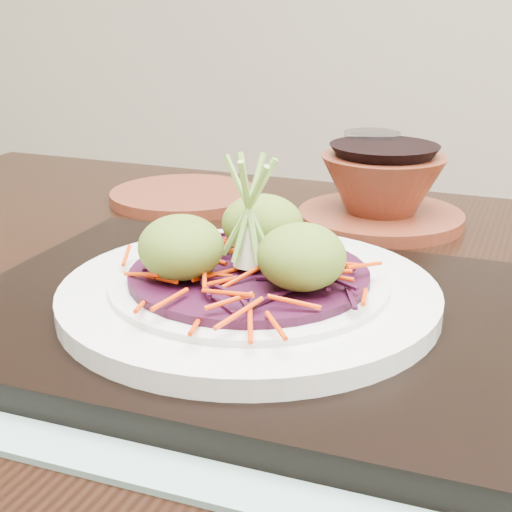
% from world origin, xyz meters
% --- Properties ---
extents(dining_table, '(1.30, 0.97, 0.74)m').
position_xyz_m(dining_table, '(-0.06, 0.05, 0.64)').
color(dining_table, black).
rests_on(dining_table, ground).
extents(placemat, '(0.49, 0.40, 0.00)m').
position_xyz_m(placemat, '(-0.08, 0.01, 0.74)').
color(placemat, '#84AB98').
rests_on(placemat, dining_table).
extents(serving_tray, '(0.42, 0.34, 0.02)m').
position_xyz_m(serving_tray, '(-0.08, 0.01, 0.76)').
color(serving_tray, black).
rests_on(serving_tray, placemat).
extents(white_plate, '(0.26, 0.26, 0.02)m').
position_xyz_m(white_plate, '(-0.08, 0.01, 0.77)').
color(white_plate, silver).
rests_on(white_plate, serving_tray).
extents(cabbage_bed, '(0.16, 0.16, 0.01)m').
position_xyz_m(cabbage_bed, '(-0.08, 0.01, 0.79)').
color(cabbage_bed, '#380B25').
rests_on(cabbage_bed, white_plate).
extents(carrot_julienne, '(0.20, 0.20, 0.01)m').
position_xyz_m(carrot_julienne, '(-0.08, 0.01, 0.79)').
color(carrot_julienne, red).
rests_on(carrot_julienne, cabbage_bed).
extents(guacamole_scoops, '(0.14, 0.12, 0.04)m').
position_xyz_m(guacamole_scoops, '(-0.08, 0.01, 0.81)').
color(guacamole_scoops, olive).
rests_on(guacamole_scoops, cabbage_bed).
extents(scallion_garnish, '(0.06, 0.06, 0.09)m').
position_xyz_m(scallion_garnish, '(-0.08, 0.01, 0.83)').
color(scallion_garnish, '#7BB247').
rests_on(scallion_garnish, cabbage_bed).
extents(terracotta_side_plate, '(0.17, 0.17, 0.01)m').
position_xyz_m(terracotta_side_plate, '(-0.23, 0.33, 0.75)').
color(terracotta_side_plate, '#5F2616').
rests_on(terracotta_side_plate, dining_table).
extents(water_glass, '(0.08, 0.08, 0.09)m').
position_xyz_m(water_glass, '(-0.02, 0.34, 0.79)').
color(water_glass, white).
rests_on(water_glass, dining_table).
extents(terracotta_bowl_set, '(0.20, 0.20, 0.07)m').
position_xyz_m(terracotta_bowl_set, '(-0.01, 0.29, 0.77)').
color(terracotta_bowl_set, '#5F2616').
rests_on(terracotta_bowl_set, dining_table).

